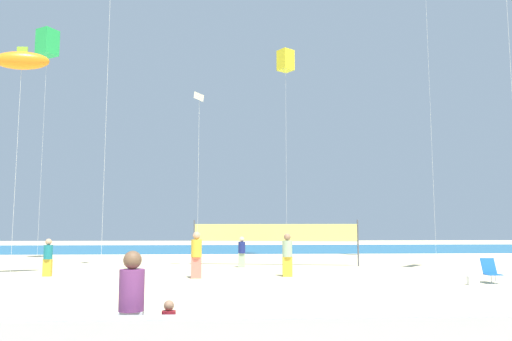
% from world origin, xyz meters
% --- Properties ---
extents(ground_plane, '(120.00, 120.00, 0.00)m').
position_xyz_m(ground_plane, '(0.00, 0.00, 0.00)').
color(ground_plane, beige).
extents(ocean_band, '(120.00, 20.00, 0.01)m').
position_xyz_m(ocean_band, '(0.00, 31.60, 0.00)').
color(ocean_band, '#1E6B99').
rests_on(ocean_band, ground).
extents(mother_figure, '(0.38, 0.38, 1.65)m').
position_xyz_m(mother_figure, '(-3.35, -8.76, 0.88)').
color(mother_figure, white).
rests_on(mother_figure, ground).
extents(toddler_figure, '(0.21, 0.21, 0.91)m').
position_xyz_m(toddler_figure, '(-2.78, -8.82, 0.49)').
color(toddler_figure, olive).
rests_on(toddler_figure, ground).
extents(beachgoer_navy_shirt, '(0.35, 0.35, 1.54)m').
position_xyz_m(beachgoer_navy_shirt, '(-1.13, 9.03, 0.82)').
color(beachgoer_navy_shirt, '#99B28C').
rests_on(beachgoer_navy_shirt, ground).
extents(beachgoer_teal_shirt, '(0.35, 0.35, 1.54)m').
position_xyz_m(beachgoer_teal_shirt, '(-9.27, 4.84, 0.82)').
color(beachgoer_teal_shirt, gold).
rests_on(beachgoer_teal_shirt, ground).
extents(beachgoer_mustard_shirt, '(0.42, 0.42, 1.84)m').
position_xyz_m(beachgoer_mustard_shirt, '(-3.10, 3.62, 0.98)').
color(beachgoer_mustard_shirt, '#EA7260').
rests_on(beachgoer_mustard_shirt, ground).
extents(beachgoer_sage_shirt, '(0.40, 0.40, 1.76)m').
position_xyz_m(beachgoer_sage_shirt, '(0.59, 4.14, 0.94)').
color(beachgoer_sage_shirt, gold).
rests_on(beachgoer_sage_shirt, ground).
extents(folding_beach_chair, '(0.52, 0.65, 0.89)m').
position_xyz_m(folding_beach_chair, '(7.64, 1.29, 0.47)').
color(folding_beach_chair, '#1959B2').
rests_on(folding_beach_chair, ground).
extents(volleyball_net, '(8.67, 1.87, 2.40)m').
position_xyz_m(volleyball_net, '(0.63, 10.24, 1.64)').
color(volleyball_net, '#4C4C51').
rests_on(volleyball_net, ground).
extents(beach_handbag, '(0.38, 0.19, 0.30)m').
position_xyz_m(beach_handbag, '(6.72, 0.78, 0.15)').
color(beach_handbag, white).
rests_on(beach_handbag, ground).
extents(kite_white_diamond, '(0.73, 0.72, 8.70)m').
position_xyz_m(kite_white_diamond, '(-3.28, 7.88, 8.36)').
color(kite_white_diamond, silver).
rests_on(kite_white_diamond, ground).
extents(kite_yellow_box, '(1.25, 1.25, 14.20)m').
position_xyz_m(kite_yellow_box, '(2.10, 16.78, 13.47)').
color(kite_yellow_box, silver).
rests_on(kite_yellow_box, ground).
extents(kite_green_box, '(1.35, 1.35, 13.94)m').
position_xyz_m(kite_green_box, '(-12.84, 13.44, 13.15)').
color(kite_green_box, silver).
rests_on(kite_green_box, ground).
extents(kite_orange_inflatable, '(2.28, 1.42, 9.29)m').
position_xyz_m(kite_orange_inflatable, '(-10.24, 3.58, 8.71)').
color(kite_orange_inflatable, silver).
rests_on(kite_orange_inflatable, ground).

